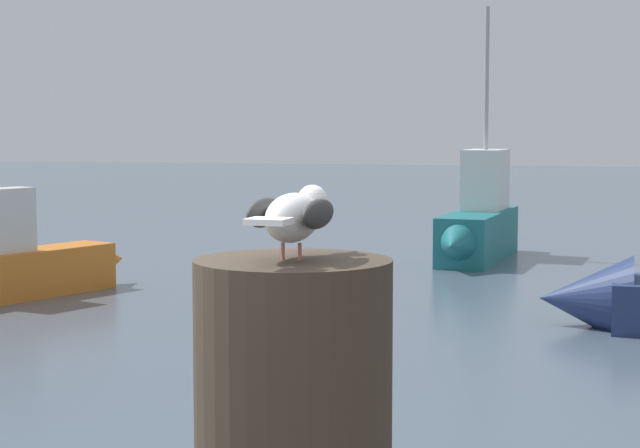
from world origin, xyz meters
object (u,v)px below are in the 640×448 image
at_px(mooring_post, 293,447).
at_px(seagull, 294,215).
at_px(boat_orange, 31,262).
at_px(boat_teal, 477,222).

height_order(mooring_post, seagull, seagull).
xyz_separation_m(seagull, boat_orange, (-6.76, 12.02, -1.75)).
xyz_separation_m(mooring_post, seagull, (0.00, 0.01, 0.48)).
xyz_separation_m(mooring_post, boat_orange, (-6.76, 12.02, -1.27)).
bearing_deg(boat_orange, mooring_post, -60.66).
bearing_deg(mooring_post, boat_orange, 119.34).
distance_m(mooring_post, seagull, 0.48).
distance_m(mooring_post, boat_orange, 13.85).
distance_m(seagull, boat_teal, 17.63).
relative_size(boat_orange, boat_teal, 0.73).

